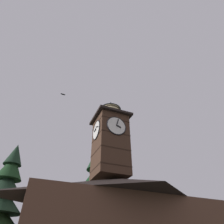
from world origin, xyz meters
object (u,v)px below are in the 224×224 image
pine_tree_behind (97,204)px  flying_bird_high (63,94)px  clock_tower (110,139)px  moon (105,216)px  building_main (116,224)px

pine_tree_behind → flying_bird_high: size_ratio=27.96×
clock_tower → moon: (-15.87, -42.29, -0.52)m
clock_tower → flying_bird_high: (5.35, -2.85, 6.69)m
pine_tree_behind → moon: size_ratio=9.90×
pine_tree_behind → clock_tower: bearing=80.7°
building_main → clock_tower: 7.78m
pine_tree_behind → flying_bird_high: (6.41, 3.61, 11.69)m
moon → flying_bird_high: (21.22, 39.43, 7.21)m
clock_tower → pine_tree_behind: 8.24m
moon → flying_bird_high: flying_bird_high is taller
moon → building_main: bearing=70.1°
flying_bird_high → building_main: bearing=152.0°
building_main → moon: (-15.41, -42.51, 7.25)m
pine_tree_behind → building_main: bearing=84.8°
building_main → flying_bird_high: bearing=-28.0°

